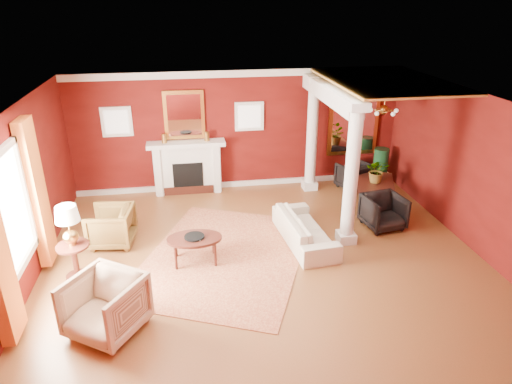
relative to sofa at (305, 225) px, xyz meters
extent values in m
plane|color=brown|center=(-0.89, -0.42, -0.38)|extent=(8.00, 8.00, 0.00)
cube|color=#5F110D|center=(-0.89, 3.08, 1.07)|extent=(8.00, 0.04, 2.90)
cube|color=#5F110D|center=(-0.89, -3.92, 1.07)|extent=(8.00, 0.04, 2.90)
cube|color=#5F110D|center=(-4.89, -0.42, 1.07)|extent=(0.04, 7.00, 2.90)
cube|color=#5F110D|center=(3.11, -0.42, 1.07)|extent=(0.04, 7.00, 2.90)
cube|color=white|center=(-0.89, -0.42, 2.52)|extent=(8.00, 7.00, 0.04)
cube|color=silver|center=(-2.19, 2.91, 0.22)|extent=(1.60, 0.34, 1.20)
cube|color=black|center=(-2.19, 2.73, 0.07)|extent=(0.72, 0.03, 0.70)
cube|color=black|center=(-2.19, 2.73, -0.28)|extent=(1.20, 0.05, 0.20)
cube|color=silver|center=(-2.19, 2.87, 0.86)|extent=(1.85, 0.42, 0.10)
cube|color=silver|center=(-2.89, 2.88, 0.22)|extent=(0.16, 0.40, 1.20)
cube|color=silver|center=(-1.49, 2.88, 0.22)|extent=(0.16, 0.40, 1.20)
cube|color=gold|center=(-2.19, 3.04, 1.52)|extent=(0.95, 0.06, 1.15)
cube|color=white|center=(-2.19, 3.00, 1.52)|extent=(0.78, 0.02, 0.98)
cube|color=silver|center=(-3.74, 3.05, 1.42)|extent=(0.70, 0.06, 0.70)
cube|color=white|center=(-3.74, 3.01, 1.42)|extent=(0.54, 0.02, 0.54)
cube|color=silver|center=(-0.64, 3.05, 1.42)|extent=(0.70, 0.06, 0.70)
cube|color=white|center=(-0.64, 3.01, 1.42)|extent=(0.54, 0.02, 0.54)
cube|color=white|center=(-4.87, -1.02, 1.17)|extent=(0.03, 1.30, 1.70)
cube|color=silver|center=(-4.84, -0.32, 1.17)|extent=(0.08, 0.10, 1.90)
cube|color=#BC5C20|center=(-4.77, -0.02, 1.02)|extent=(0.18, 0.55, 2.60)
cube|color=silver|center=(0.81, -0.12, -0.28)|extent=(0.34, 0.34, 0.20)
cylinder|color=silver|center=(0.81, -0.12, 1.07)|extent=(0.26, 0.26, 2.50)
cube|color=silver|center=(0.81, -0.12, 2.34)|extent=(0.36, 0.36, 0.16)
cube|color=silver|center=(0.81, 2.58, -0.28)|extent=(0.34, 0.34, 0.20)
cylinder|color=silver|center=(0.81, 2.58, 1.07)|extent=(0.26, 0.26, 2.50)
cube|color=silver|center=(0.81, 2.58, 2.34)|extent=(0.36, 0.36, 0.16)
cube|color=silver|center=(0.81, 1.48, 2.24)|extent=(0.30, 3.20, 0.32)
cube|color=gold|center=(1.96, 1.33, 2.49)|extent=(2.30, 3.40, 0.04)
cube|color=gold|center=(2.01, 3.04, 1.17)|extent=(1.30, 0.06, 1.70)
cube|color=white|center=(2.01, 3.00, 1.17)|extent=(1.10, 0.02, 1.50)
cylinder|color=#B38338|center=(2.01, 1.38, 2.20)|extent=(0.02, 0.02, 0.65)
sphere|color=#B38338|center=(2.01, 1.38, 1.87)|extent=(0.20, 0.20, 0.20)
sphere|color=beige|center=(2.29, 1.38, 1.84)|extent=(0.09, 0.09, 0.09)
sphere|color=beige|center=(2.10, 1.64, 1.84)|extent=(0.09, 0.09, 0.09)
sphere|color=beige|center=(1.79, 1.54, 1.84)|extent=(0.09, 0.09, 0.09)
sphere|color=beige|center=(1.79, 1.21, 1.84)|extent=(0.09, 0.09, 0.09)
sphere|color=beige|center=(2.10, 1.11, 1.84)|extent=(0.09, 0.09, 0.09)
cube|color=silver|center=(-0.89, 3.04, 2.44)|extent=(8.00, 0.08, 0.16)
cube|color=silver|center=(-0.89, 3.04, -0.32)|extent=(8.00, 0.08, 0.12)
cube|color=maroon|center=(-1.62, -0.31, -0.37)|extent=(4.01, 4.49, 0.01)
imported|color=beige|center=(0.00, 0.00, 0.00)|extent=(0.75, 1.98, 0.76)
imported|color=black|center=(-3.73, 0.54, 0.04)|extent=(0.86, 0.90, 0.84)
imported|color=#CCAB88|center=(-3.49, -2.06, 0.11)|extent=(1.28, 1.26, 0.98)
cylinder|color=black|center=(-2.16, -0.38, 0.10)|extent=(1.00, 1.00, 0.05)
cylinder|color=black|center=(-2.51, -0.60, -0.15)|extent=(0.05, 0.05, 0.45)
cylinder|color=black|center=(-1.81, -0.60, -0.15)|extent=(0.05, 0.05, 0.45)
cylinder|color=black|center=(-2.51, -0.16, -0.15)|extent=(0.05, 0.05, 0.45)
cylinder|color=black|center=(-1.81, -0.16, -0.15)|extent=(0.05, 0.05, 0.45)
imported|color=black|center=(-2.22, -0.39, 0.25)|extent=(0.18, 0.04, 0.25)
cylinder|color=black|center=(-4.20, -0.54, -0.36)|extent=(0.40, 0.40, 0.04)
cylinder|color=black|center=(-4.20, -0.54, -0.07)|extent=(0.10, 0.10, 0.62)
cylinder|color=black|center=(-4.20, -0.54, 0.24)|extent=(0.54, 0.54, 0.04)
sphere|color=#B38338|center=(-4.20, -0.54, 0.42)|extent=(0.25, 0.25, 0.25)
cylinder|color=#B38338|center=(-4.20, -0.54, 0.60)|extent=(0.03, 0.03, 0.27)
cone|color=beige|center=(-4.20, -0.54, 0.85)|extent=(0.40, 0.40, 0.27)
imported|color=black|center=(2.11, 1.49, 0.03)|extent=(1.00, 1.54, 0.81)
imported|color=black|center=(1.77, 0.34, 0.01)|extent=(0.86, 0.82, 0.78)
imported|color=black|center=(1.92, 2.44, -0.01)|extent=(0.92, 0.90, 0.73)
sphere|color=#12391C|center=(2.61, 2.50, -0.18)|extent=(0.42, 0.42, 0.42)
cylinder|color=#12391C|center=(2.61, 2.50, 0.11)|extent=(0.37, 0.37, 0.98)
imported|color=#26591E|center=(2.10, 1.54, 0.66)|extent=(0.69, 0.72, 0.44)
camera|label=1|loc=(-2.22, -7.63, 4.17)|focal=32.00mm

